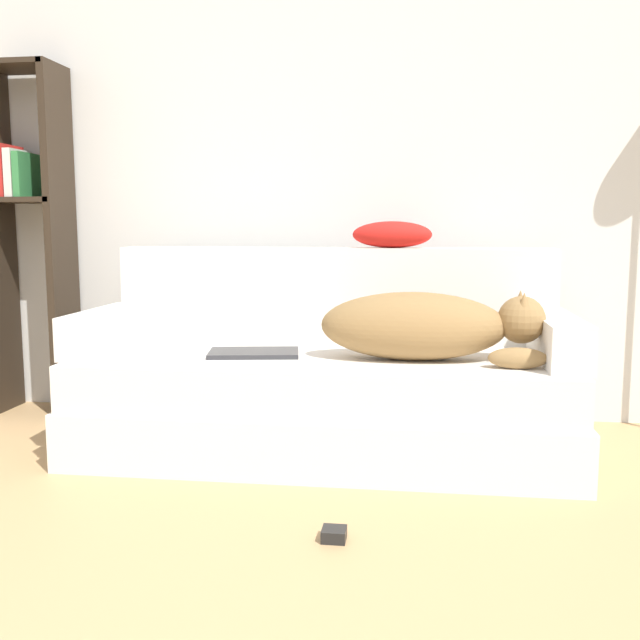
{
  "coord_description": "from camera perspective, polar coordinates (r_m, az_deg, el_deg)",
  "views": [
    {
      "loc": [
        0.41,
        -0.57,
        0.91
      ],
      "look_at": [
        0.04,
        2.12,
        0.55
      ],
      "focal_mm": 40.0,
      "sensor_mm": 36.0,
      "label": 1
    }
  ],
  "objects": [
    {
      "name": "wall_back",
      "position": [
        3.49,
        1.05,
        14.71
      ],
      "size": [
        7.15,
        0.06,
        2.7
      ],
      "color": "silver",
      "rests_on": "ground_plane"
    },
    {
      "name": "couch",
      "position": [
        2.91,
        0.26,
        -6.72
      ],
      "size": [
        1.96,
        0.82,
        0.4
      ],
      "color": "silver",
      "rests_on": "ground_plane"
    },
    {
      "name": "couch_backrest",
      "position": [
        3.17,
        1.07,
        2.05
      ],
      "size": [
        1.92,
        0.15,
        0.42
      ],
      "color": "silver",
      "rests_on": "couch"
    },
    {
      "name": "couch_arm_left",
      "position": [
        3.09,
        -16.58,
        -0.71
      ],
      "size": [
        0.15,
        0.63,
        0.17
      ],
      "color": "silver",
      "rests_on": "couch"
    },
    {
      "name": "couch_arm_right",
      "position": [
        2.87,
        18.43,
        -1.4
      ],
      "size": [
        0.15,
        0.63,
        0.17
      ],
      "color": "silver",
      "rests_on": "couch"
    },
    {
      "name": "dog",
      "position": [
        2.74,
        8.46,
        -0.47
      ],
      "size": [
        0.84,
        0.31,
        0.27
      ],
      "color": "olive",
      "rests_on": "couch"
    },
    {
      "name": "laptop",
      "position": [
        2.85,
        -5.3,
        -2.64
      ],
      "size": [
        0.38,
        0.26,
        0.02
      ],
      "rotation": [
        0.0,
        0.0,
        0.17
      ],
      "color": "#2D2D30",
      "rests_on": "couch"
    },
    {
      "name": "throw_pillow",
      "position": [
        3.12,
        5.79,
        6.81
      ],
      "size": [
        0.34,
        0.14,
        0.12
      ],
      "color": "red",
      "rests_on": "couch_backrest"
    },
    {
      "name": "bookshelf",
      "position": [
        3.76,
        -22.38,
        7.31
      ],
      "size": [
        0.36,
        0.26,
        1.67
      ],
      "color": "#2D2319",
      "rests_on": "ground_plane"
    },
    {
      "name": "power_adapter",
      "position": [
        2.17,
        1.13,
        -16.77
      ],
      "size": [
        0.07,
        0.07,
        0.04
      ],
      "color": "black",
      "rests_on": "ground_plane"
    }
  ]
}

